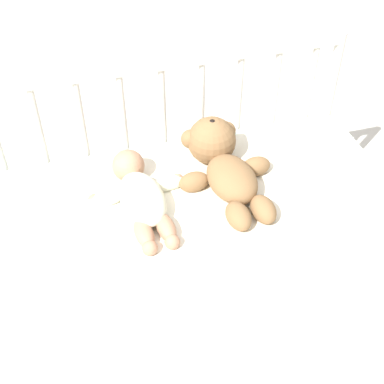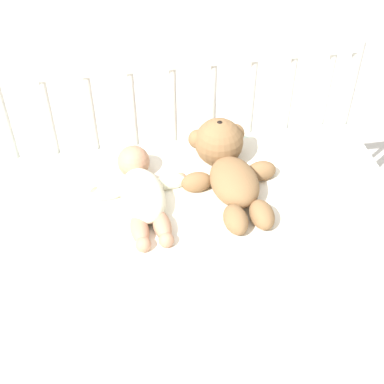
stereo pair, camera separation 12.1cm
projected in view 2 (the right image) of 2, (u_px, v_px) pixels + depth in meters
The scene contains 6 objects.
ground_plane at pixel (193, 305), 1.93m from camera, with size 12.00×12.00×0.00m, color silver.
crib_mattress at pixel (193, 262), 1.77m from camera, with size 1.27×0.66×0.48m.
crib_rail at pixel (174, 118), 1.80m from camera, with size 1.27×0.04×0.80m.
blanket at pixel (192, 200), 1.63m from camera, with size 0.81×0.54×0.01m.
teddy_bear at pixel (227, 164), 1.66m from camera, with size 0.31×0.44×0.16m.
baby at pixel (142, 192), 1.60m from camera, with size 0.31×0.40×0.10m.
Camera 2 is at (-0.21, -1.12, 1.61)m, focal length 50.00 mm.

